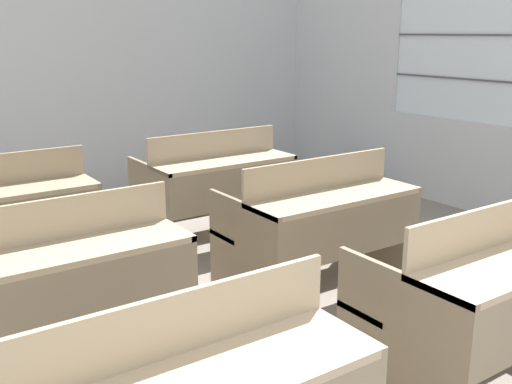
{
  "coord_description": "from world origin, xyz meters",
  "views": [
    {
      "loc": [
        -1.32,
        0.12,
        1.61
      ],
      "look_at": [
        0.52,
        2.79,
        0.73
      ],
      "focal_mm": 42.0,
      "sensor_mm": 36.0,
      "label": 1
    }
  ],
  "objects_px": {
    "bench_second_left": "(63,283)",
    "bench_third_left": "(2,219)",
    "bench_third_right": "(216,184)",
    "wastepaper_bin": "(346,173)",
    "bench_second_right": "(319,224)",
    "bench_front_right": "(487,293)"
  },
  "relations": [
    {
      "from": "bench_second_left",
      "to": "wastepaper_bin",
      "type": "height_order",
      "value": "bench_second_left"
    },
    {
      "from": "bench_third_right",
      "to": "wastepaper_bin",
      "type": "xyz_separation_m",
      "value": [
        2.01,
        0.67,
        -0.31
      ]
    },
    {
      "from": "bench_second_right",
      "to": "bench_third_left",
      "type": "distance_m",
      "value": 2.01
    },
    {
      "from": "bench_third_left",
      "to": "bench_third_right",
      "type": "relative_size",
      "value": 1.0
    },
    {
      "from": "bench_front_right",
      "to": "wastepaper_bin",
      "type": "bearing_deg",
      "value": 56.88
    },
    {
      "from": "wastepaper_bin",
      "to": "bench_second_right",
      "type": "bearing_deg",
      "value": -136.54
    },
    {
      "from": "bench_front_right",
      "to": "bench_third_right",
      "type": "distance_m",
      "value": 2.42
    },
    {
      "from": "bench_second_right",
      "to": "wastepaper_bin",
      "type": "height_order",
      "value": "bench_second_right"
    },
    {
      "from": "bench_second_left",
      "to": "bench_third_left",
      "type": "distance_m",
      "value": 1.22
    },
    {
      "from": "bench_third_left",
      "to": "wastepaper_bin",
      "type": "height_order",
      "value": "bench_third_left"
    },
    {
      "from": "bench_second_left",
      "to": "bench_third_left",
      "type": "relative_size",
      "value": 1.0
    },
    {
      "from": "bench_second_left",
      "to": "bench_third_left",
      "type": "height_order",
      "value": "same"
    },
    {
      "from": "bench_front_right",
      "to": "bench_third_left",
      "type": "distance_m",
      "value": 2.89
    },
    {
      "from": "bench_second_left",
      "to": "bench_second_right",
      "type": "distance_m",
      "value": 1.59
    },
    {
      "from": "bench_second_right",
      "to": "bench_third_left",
      "type": "bearing_deg",
      "value": 142.52
    },
    {
      "from": "bench_second_left",
      "to": "wastepaper_bin",
      "type": "relative_size",
      "value": 3.46
    },
    {
      "from": "bench_second_left",
      "to": "bench_third_right",
      "type": "relative_size",
      "value": 1.0
    },
    {
      "from": "bench_second_left",
      "to": "bench_third_right",
      "type": "xyz_separation_m",
      "value": [
        1.56,
        1.21,
        0.0
      ]
    },
    {
      "from": "bench_front_right",
      "to": "bench_third_right",
      "type": "relative_size",
      "value": 1.0
    },
    {
      "from": "bench_third_left",
      "to": "bench_second_left",
      "type": "bearing_deg",
      "value": -89.71
    },
    {
      "from": "bench_third_left",
      "to": "bench_third_right",
      "type": "height_order",
      "value": "same"
    },
    {
      "from": "bench_second_left",
      "to": "bench_second_right",
      "type": "height_order",
      "value": "same"
    }
  ]
}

